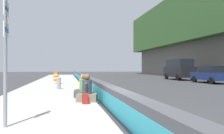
# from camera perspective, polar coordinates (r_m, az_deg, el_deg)

# --- Properties ---
(ground_plane) EXTENTS (160.00, 160.00, 0.00)m
(ground_plane) POSITION_cam_1_polar(r_m,az_deg,el_deg) (7.78, 1.71, -11.61)
(ground_plane) COLOR #353538
(ground_plane) RESTS_ON ground
(sidewalk_strip) EXTENTS (80.00, 4.40, 0.14)m
(sidewalk_strip) POSITION_cam_1_polar(r_m,az_deg,el_deg) (7.66, -18.44, -11.26)
(sidewalk_strip) COLOR #A8A59E
(sidewalk_strip) RESTS_ON ground_plane
(jersey_barrier) EXTENTS (76.00, 0.45, 0.85)m
(jersey_barrier) POSITION_cam_1_polar(r_m,az_deg,el_deg) (7.71, 1.68, -8.52)
(jersey_barrier) COLOR #47474C
(jersey_barrier) RESTS_ON ground_plane
(route_sign_post) EXTENTS (0.44, 0.09, 3.60)m
(route_sign_post) POSITION_cam_1_polar(r_m,az_deg,el_deg) (6.25, -23.99, 6.17)
(route_sign_post) COLOR gray
(route_sign_post) RESTS_ON sidewalk_strip
(fire_hydrant) EXTENTS (0.26, 0.46, 0.88)m
(fire_hydrant) POSITION_cam_1_polar(r_m,az_deg,el_deg) (15.97, -12.53, -3.56)
(fire_hydrant) COLOR gray
(fire_hydrant) RESTS_ON sidewalk_strip
(seated_person_foreground) EXTENTS (0.86, 0.95, 1.15)m
(seated_person_foreground) POSITION_cam_1_polar(r_m,az_deg,el_deg) (10.09, -5.98, -6.09)
(seated_person_foreground) COLOR #706651
(seated_person_foreground) RESTS_ON sidewalk_strip
(seated_person_middle) EXTENTS (0.87, 0.95, 1.11)m
(seated_person_middle) POSITION_cam_1_polar(r_m,az_deg,el_deg) (11.19, -6.63, -5.57)
(seated_person_middle) COLOR #424247
(seated_person_middle) RESTS_ON sidewalk_strip
(seated_person_rear) EXTENTS (0.83, 0.91, 1.06)m
(seated_person_rear) POSITION_cam_1_polar(r_m,az_deg,el_deg) (12.34, -6.95, -5.12)
(seated_person_rear) COLOR #424247
(seated_person_rear) RESTS_ON sidewalk_strip
(backpack) EXTENTS (0.32, 0.28, 0.40)m
(backpack) POSITION_cam_1_polar(r_m,az_deg,el_deg) (9.44, -6.35, -7.51)
(backpack) COLOR maroon
(backpack) RESTS_ON sidewalk_strip
(construction_barrel) EXTENTS (0.54, 0.54, 0.95)m
(construction_barrel) POSITION_cam_1_polar(r_m,az_deg,el_deg) (24.86, -13.13, -2.25)
(construction_barrel) COLOR orange
(construction_barrel) RESTS_ON sidewalk_strip
(parked_car_fourth) EXTENTS (4.56, 2.06, 1.71)m
(parked_car_fourth) POSITION_cam_1_polar(r_m,az_deg,el_deg) (25.57, 22.40, -1.64)
(parked_car_fourth) COLOR navy
(parked_car_fourth) RESTS_ON ground_plane
(parked_car_midline) EXTENTS (5.10, 2.10, 2.56)m
(parked_car_midline) POSITION_cam_1_polar(r_m,az_deg,el_deg) (31.10, 15.65, -0.46)
(parked_car_midline) COLOR black
(parked_car_midline) RESTS_ON ground_plane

